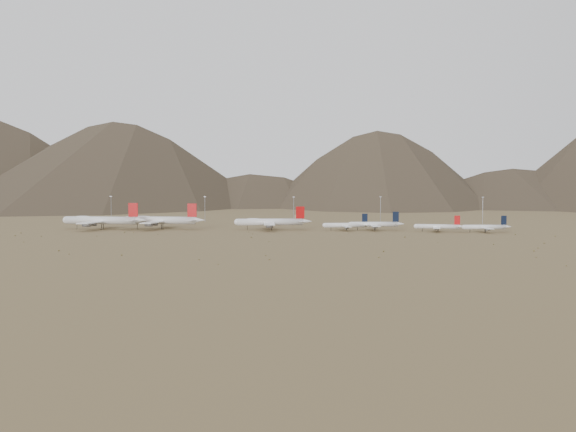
# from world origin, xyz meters

# --- Properties ---
(ground) EXTENTS (3000.00, 3000.00, 0.00)m
(ground) POSITION_xyz_m (0.00, 0.00, 0.00)
(ground) COLOR olive
(ground) RESTS_ON ground
(mountain_ridge) EXTENTS (4400.00, 1000.00, 300.00)m
(mountain_ridge) POSITION_xyz_m (0.00, 900.00, 150.00)
(mountain_ridge) COLOR #4E3F2E
(mountain_ridge) RESTS_ON ground
(widebody_west) EXTENTS (73.87, 56.98, 21.94)m
(widebody_west) POSITION_xyz_m (-127.63, 24.30, 7.57)
(widebody_west) COLOR white
(widebody_west) RESTS_ON ground
(widebody_centre) EXTENTS (71.89, 55.63, 21.38)m
(widebody_centre) POSITION_xyz_m (-80.01, 33.26, 7.37)
(widebody_centre) COLOR white
(widebody_centre) RESTS_ON ground
(widebody_east) EXTENTS (63.79, 49.64, 19.04)m
(widebody_east) POSITION_xyz_m (12.30, 30.57, 6.56)
(widebody_east) COLOR white
(widebody_east) RESTS_ON ground
(narrowbody_a) EXTENTS (40.65, 29.71, 13.53)m
(narrowbody_a) POSITION_xyz_m (74.32, 28.99, 4.39)
(narrowbody_a) COLOR white
(narrowbody_a) RESTS_ON ground
(narrowbody_b) EXTENTS (45.78, 33.10, 15.12)m
(narrowbody_b) POSITION_xyz_m (97.39, 32.58, 4.91)
(narrowbody_b) COLOR white
(narrowbody_b) RESTS_ON ground
(narrowbody_c) EXTENTS (38.83, 28.24, 12.87)m
(narrowbody_c) POSITION_xyz_m (145.40, 21.66, 4.18)
(narrowbody_c) COLOR white
(narrowbody_c) RESTS_ON ground
(narrowbody_d) EXTENTS (39.12, 28.34, 12.94)m
(narrowbody_d) POSITION_xyz_m (180.84, 19.36, 4.20)
(narrowbody_d) COLOR white
(narrowbody_d) RESTS_ON ground
(control_tower) EXTENTS (8.00, 8.00, 12.00)m
(control_tower) POSITION_xyz_m (30.00, 120.00, 5.32)
(control_tower) COLOR #988D67
(control_tower) RESTS_ON ground
(mast_far_west) EXTENTS (2.00, 0.60, 25.70)m
(mast_far_west) POSITION_xyz_m (-161.42, 127.24, 14.20)
(mast_far_west) COLOR gray
(mast_far_west) RESTS_ON ground
(mast_west) EXTENTS (2.00, 0.60, 25.70)m
(mast_west) POSITION_xyz_m (-65.08, 128.45, 14.20)
(mast_west) COLOR gray
(mast_west) RESTS_ON ground
(mast_centre) EXTENTS (2.00, 0.60, 25.70)m
(mast_centre) POSITION_xyz_m (24.88, 117.59, 14.20)
(mast_centre) COLOR gray
(mast_centre) RESTS_ON ground
(mast_east) EXTENTS (2.00, 0.60, 25.70)m
(mast_east) POSITION_xyz_m (109.61, 136.16, 14.20)
(mast_east) COLOR gray
(mast_east) RESTS_ON ground
(mast_far_east) EXTENTS (2.00, 0.60, 25.70)m
(mast_far_east) POSITION_xyz_m (204.74, 122.62, 14.20)
(mast_far_east) COLOR gray
(mast_far_east) RESTS_ON ground
(desert_scrub) EXTENTS (425.24, 180.32, 0.90)m
(desert_scrub) POSITION_xyz_m (-1.28, -76.35, 0.33)
(desert_scrub) COLOR brown
(desert_scrub) RESTS_ON ground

